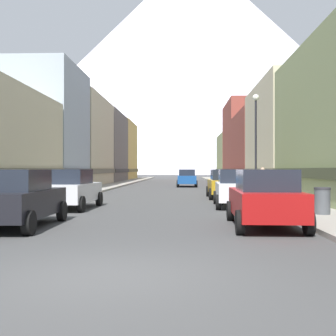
{
  "coord_description": "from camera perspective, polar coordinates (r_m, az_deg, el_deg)",
  "views": [
    {
      "loc": [
        1.32,
        -7.26,
        1.79
      ],
      "look_at": [
        -0.01,
        28.32,
        1.89
      ],
      "focal_mm": 46.35,
      "sensor_mm": 36.0,
      "label": 1
    }
  ],
  "objects": [
    {
      "name": "sidewalk_right",
      "position": [
        42.58,
        8.79,
        -2.47
      ],
      "size": [
        2.5,
        100.0,
        0.15
      ],
      "primitive_type": "cube",
      "color": "gray",
      "rests_on": "ground"
    },
    {
      "name": "storefront_right_5",
      "position": [
        77.59,
        9.41,
        1.31
      ],
      "size": [
        7.57,
        12.31,
        7.87
      ],
      "color": "#8C9966",
      "rests_on": "ground"
    },
    {
      "name": "car_driving_0",
      "position": [
        44.33,
        2.5,
        -1.32
      ],
      "size": [
        2.06,
        4.4,
        1.78
      ],
      "color": "#19478C",
      "rests_on": "ground"
    },
    {
      "name": "storefront_right_3",
      "position": [
        51.84,
        13.15,
        2.33
      ],
      "size": [
        7.72,
        12.49,
        8.39
      ],
      "color": "brown",
      "rests_on": "ground"
    },
    {
      "name": "car_right_1",
      "position": [
        20.89,
        8.97,
        -2.6
      ],
      "size": [
        2.2,
        4.46,
        1.78
      ],
      "color": "silver",
      "rests_on": "ground"
    },
    {
      "name": "storefront_left_2",
      "position": [
        38.32,
        -17.95,
        4.65
      ],
      "size": [
        8.9,
        8.85,
        10.34
      ],
      "color": "#99A5B2",
      "rests_on": "ground"
    },
    {
      "name": "potted_plant_0",
      "position": [
        24.34,
        -17.87,
        -2.55
      ],
      "size": [
        0.72,
        0.72,
        1.07
      ],
      "color": "#4C4C51",
      "rests_on": "sidewalk_left"
    },
    {
      "name": "mountain_backdrop",
      "position": [
        275.48,
        3.54,
        13.8
      ],
      "size": [
        257.27,
        257.27,
        136.58
      ],
      "primitive_type": "cone",
      "color": "silver",
      "rests_on": "ground"
    },
    {
      "name": "streetlamp_right",
      "position": [
        24.93,
        11.48,
        4.9
      ],
      "size": [
        0.36,
        0.36,
        5.86
      ],
      "color": "black",
      "rests_on": "sidewalk_right"
    },
    {
      "name": "ground_plane",
      "position": [
        7.59,
        -8.18,
        -13.79
      ],
      "size": [
        400.0,
        400.0,
        0.0
      ],
      "primitive_type": "plane",
      "color": "#3F3F3F"
    },
    {
      "name": "storefront_right_2",
      "position": [
        38.93,
        18.59,
        3.63
      ],
      "size": [
        9.95,
        13.96,
        9.04
      ],
      "color": "beige",
      "rests_on": "ground"
    },
    {
      "name": "sidewalk_left",
      "position": [
        42.96,
        -8.02,
        -2.45
      ],
      "size": [
        2.5,
        100.0,
        0.15
      ],
      "primitive_type": "cube",
      "color": "gray",
      "rests_on": "ground"
    },
    {
      "name": "trash_bin_right",
      "position": [
        16.78,
        19.63,
        -4.07
      ],
      "size": [
        0.59,
        0.59,
        0.98
      ],
      "color": "#4C5156",
      "rests_on": "sidewalk_right"
    },
    {
      "name": "storefront_right_4",
      "position": [
        64.58,
        11.05,
        3.19
      ],
      "size": [
        7.92,
        13.06,
        11.5
      ],
      "color": "brown",
      "rests_on": "ground"
    },
    {
      "name": "storefront_left_3",
      "position": [
        49.22,
        -13.13,
        3.2
      ],
      "size": [
        8.55,
        13.2,
        9.69
      ],
      "color": "beige",
      "rests_on": "ground"
    },
    {
      "name": "car_left_1",
      "position": [
        20.04,
        -12.69,
        -2.7
      ],
      "size": [
        2.18,
        4.45,
        1.78
      ],
      "color": "silver",
      "rests_on": "ground"
    },
    {
      "name": "storefront_left_5",
      "position": [
        75.98,
        -7.95,
        2.1
      ],
      "size": [
        9.27,
        13.57,
        9.91
      ],
      "color": "#D8B259",
      "rests_on": "ground"
    },
    {
      "name": "car_left_0",
      "position": [
        14.08,
        -19.23,
        -3.77
      ],
      "size": [
        2.11,
        4.42,
        1.78
      ],
      "color": "black",
      "rests_on": "ground"
    },
    {
      "name": "storefront_left_4",
      "position": [
        62.36,
        -9.03,
        2.52
      ],
      "size": [
        6.8,
        13.35,
        9.76
      ],
      "color": "#66605B",
      "rests_on": "ground"
    },
    {
      "name": "pedestrian_1",
      "position": [
        27.87,
        12.33,
        -1.85
      ],
      "size": [
        0.36,
        0.36,
        1.76
      ],
      "color": "navy",
      "rests_on": "sidewalk_right"
    },
    {
      "name": "car_right_0",
      "position": [
        13.67,
        12.61,
        -3.89
      ],
      "size": [
        2.16,
        4.44,
        1.78
      ],
      "color": "#9E1111",
      "rests_on": "ground"
    },
    {
      "name": "pedestrian_0",
      "position": [
        35.18,
        10.2,
        -1.69
      ],
      "size": [
        0.36,
        0.36,
        1.53
      ],
      "color": "navy",
      "rests_on": "sidewalk_right"
    },
    {
      "name": "car_right_2",
      "position": [
        26.95,
        7.42,
        -2.05
      ],
      "size": [
        2.08,
        4.41,
        1.78
      ],
      "color": "#B28419",
      "rests_on": "ground"
    }
  ]
}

